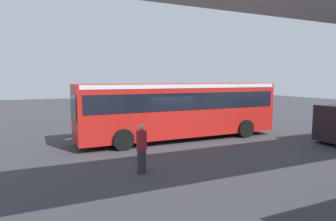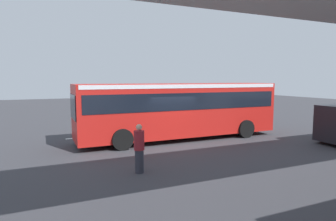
{
  "view_description": "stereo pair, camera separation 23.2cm",
  "coord_description": "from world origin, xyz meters",
  "views": [
    {
      "loc": [
        6.38,
        13.72,
        3.39
      ],
      "look_at": [
        -0.49,
        -1.19,
        1.6
      ],
      "focal_mm": 30.66,
      "sensor_mm": 36.0,
      "label": 1
    },
    {
      "loc": [
        6.17,
        13.81,
        3.39
      ],
      "look_at": [
        -0.49,
        -1.19,
        1.6
      ],
      "focal_mm": 30.66,
      "sensor_mm": 36.0,
      "label": 2
    }
  ],
  "objects": [
    {
      "name": "lane_dash_leftmost",
      "position": [
        -4.0,
        -3.24,
        0.0
      ],
      "size": [
        2.0,
        0.2,
        0.01
      ],
      "primitive_type": "cube",
      "color": "silver",
      "rests_on": "ground"
    },
    {
      "name": "city_bus",
      "position": [
        -0.98,
        -0.69,
        1.88
      ],
      "size": [
        11.54,
        2.85,
        3.15
      ],
      "color": "red",
      "rests_on": "ground"
    },
    {
      "name": "pedestrian",
      "position": [
        3.0,
        4.11,
        0.89
      ],
      "size": [
        0.38,
        0.38,
        1.79
      ],
      "color": "#2D2D38",
      "rests_on": "ground"
    },
    {
      "name": "lane_dash_left",
      "position": [
        0.0,
        -3.24,
        0.0
      ],
      "size": [
        2.0,
        0.2,
        0.01
      ],
      "primitive_type": "cube",
      "color": "silver",
      "rests_on": "ground"
    },
    {
      "name": "ground",
      "position": [
        0.0,
        0.0,
        0.0
      ],
      "size": [
        80.0,
        80.0,
        0.0
      ],
      "primitive_type": "plane",
      "color": "#38383D"
    },
    {
      "name": "traffic_sign",
      "position": [
        -1.26,
        -3.82,
        1.89
      ],
      "size": [
        0.08,
        0.6,
        2.8
      ],
      "color": "slate",
      "rests_on": "ground"
    },
    {
      "name": "lane_dash_centre",
      "position": [
        4.0,
        -3.24,
        0.0
      ],
      "size": [
        2.0,
        0.2,
        0.01
      ],
      "primitive_type": "cube",
      "color": "silver",
      "rests_on": "ground"
    },
    {
      "name": "pedestrian_overpass",
      "position": [
        0.0,
        9.1,
        4.95
      ],
      "size": [
        30.01,
        2.6,
        6.65
      ],
      "color": "#B2ADA5",
      "rests_on": "ground"
    }
  ]
}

